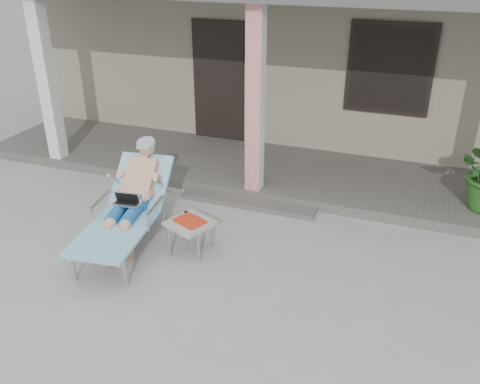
% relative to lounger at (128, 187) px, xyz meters
% --- Properties ---
extents(ground, '(60.00, 60.00, 0.00)m').
position_rel_lounger_xyz_m(ground, '(1.04, -0.42, -0.76)').
color(ground, '#9E9E99').
rests_on(ground, ground).
extents(house, '(10.40, 5.40, 3.30)m').
position_rel_lounger_xyz_m(house, '(1.04, 6.07, 0.91)').
color(house, gray).
rests_on(house, ground).
extents(porch_deck, '(10.00, 2.00, 0.15)m').
position_rel_lounger_xyz_m(porch_deck, '(1.04, 2.58, -0.68)').
color(porch_deck, '#605B56').
rests_on(porch_deck, ground).
extents(porch_step, '(2.00, 0.30, 0.07)m').
position_rel_lounger_xyz_m(porch_step, '(1.04, 1.43, -0.72)').
color(porch_step, '#605B56').
rests_on(porch_step, ground).
extents(lounger, '(0.96, 1.95, 1.23)m').
position_rel_lounger_xyz_m(lounger, '(0.00, 0.00, 0.00)').
color(lounger, '#B7B7BC').
rests_on(lounger, ground).
extents(side_table, '(0.64, 0.64, 0.44)m').
position_rel_lounger_xyz_m(side_table, '(0.80, 0.04, -0.39)').
color(side_table, '#A1A29D').
rests_on(side_table, ground).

